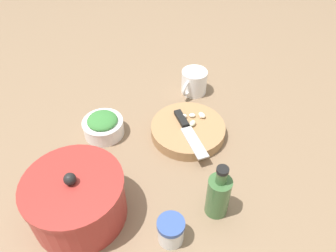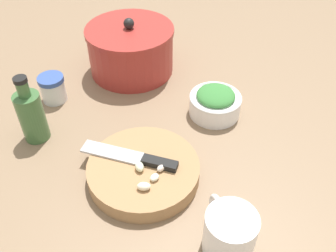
{
  "view_description": "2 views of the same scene",
  "coord_description": "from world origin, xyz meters",
  "px_view_note": "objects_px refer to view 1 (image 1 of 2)",
  "views": [
    {
      "loc": [
        -0.65,
        -0.15,
        0.72
      ],
      "look_at": [
        0.04,
        -0.05,
        0.05
      ],
      "focal_mm": 35.0,
      "sensor_mm": 36.0,
      "label": 1
    },
    {
      "loc": [
        0.46,
        -0.42,
        0.59
      ],
      "look_at": [
        0.06,
        -0.03,
        0.08
      ],
      "focal_mm": 40.0,
      "sensor_mm": 36.0,
      "label": 2
    }
  ],
  "objects_px": {
    "cutting_board": "(188,130)",
    "spice_jar": "(171,231)",
    "garlic_cloves": "(195,118)",
    "oil_bottle": "(218,195)",
    "stock_pot": "(77,199)",
    "herb_bowl": "(103,125)",
    "chef_knife": "(188,130)",
    "coffee_mug": "(194,82)"
  },
  "relations": [
    {
      "from": "cutting_board",
      "to": "spice_jar",
      "type": "relative_size",
      "value": 3.3
    },
    {
      "from": "garlic_cloves",
      "to": "oil_bottle",
      "type": "relative_size",
      "value": 0.49
    },
    {
      "from": "stock_pot",
      "to": "herb_bowl",
      "type": "bearing_deg",
      "value": 4.17
    },
    {
      "from": "herb_bowl",
      "to": "spice_jar",
      "type": "xyz_separation_m",
      "value": [
        -0.32,
        -0.25,
        0.0
      ]
    },
    {
      "from": "chef_knife",
      "to": "spice_jar",
      "type": "xyz_separation_m",
      "value": [
        -0.33,
        0.01,
        -0.0
      ]
    },
    {
      "from": "cutting_board",
      "to": "chef_knife",
      "type": "bearing_deg",
      "value": -177.36
    },
    {
      "from": "chef_knife",
      "to": "spice_jar",
      "type": "relative_size",
      "value": 2.78
    },
    {
      "from": "garlic_cloves",
      "to": "stock_pot",
      "type": "xyz_separation_m",
      "value": [
        -0.35,
        0.25,
        0.02
      ]
    },
    {
      "from": "chef_knife",
      "to": "garlic_cloves",
      "type": "xyz_separation_m",
      "value": [
        0.05,
        -0.02,
        0.0
      ]
    },
    {
      "from": "cutting_board",
      "to": "stock_pot",
      "type": "distance_m",
      "value": 0.4
    },
    {
      "from": "chef_knife",
      "to": "stock_pot",
      "type": "distance_m",
      "value": 0.38
    },
    {
      "from": "cutting_board",
      "to": "garlic_cloves",
      "type": "distance_m",
      "value": 0.04
    },
    {
      "from": "garlic_cloves",
      "to": "oil_bottle",
      "type": "bearing_deg",
      "value": -165.41
    },
    {
      "from": "cutting_board",
      "to": "herb_bowl",
      "type": "xyz_separation_m",
      "value": [
        -0.03,
        0.26,
        0.02
      ]
    },
    {
      "from": "chef_knife",
      "to": "coffee_mug",
      "type": "height_order",
      "value": "coffee_mug"
    },
    {
      "from": "coffee_mug",
      "to": "oil_bottle",
      "type": "bearing_deg",
      "value": -168.84
    },
    {
      "from": "garlic_cloves",
      "to": "oil_bottle",
      "type": "distance_m",
      "value": 0.3
    },
    {
      "from": "herb_bowl",
      "to": "coffee_mug",
      "type": "height_order",
      "value": "coffee_mug"
    },
    {
      "from": "herb_bowl",
      "to": "coffee_mug",
      "type": "distance_m",
      "value": 0.36
    },
    {
      "from": "oil_bottle",
      "to": "herb_bowl",
      "type": "bearing_deg",
      "value": 57.01
    },
    {
      "from": "cutting_board",
      "to": "coffee_mug",
      "type": "relative_size",
      "value": 1.95
    },
    {
      "from": "garlic_cloves",
      "to": "spice_jar",
      "type": "distance_m",
      "value": 0.38
    },
    {
      "from": "coffee_mug",
      "to": "chef_knife",
      "type": "bearing_deg",
      "value": -179.74
    },
    {
      "from": "chef_knife",
      "to": "stock_pot",
      "type": "xyz_separation_m",
      "value": [
        -0.29,
        0.24,
        0.02
      ]
    },
    {
      "from": "cutting_board",
      "to": "spice_jar",
      "type": "bearing_deg",
      "value": 178.7
    },
    {
      "from": "coffee_mug",
      "to": "oil_bottle",
      "type": "height_order",
      "value": "oil_bottle"
    },
    {
      "from": "garlic_cloves",
      "to": "stock_pot",
      "type": "height_order",
      "value": "stock_pot"
    },
    {
      "from": "coffee_mug",
      "to": "oil_bottle",
      "type": "distance_m",
      "value": 0.49
    },
    {
      "from": "spice_jar",
      "to": "oil_bottle",
      "type": "bearing_deg",
      "value": -48.28
    },
    {
      "from": "cutting_board",
      "to": "garlic_cloves",
      "type": "height_order",
      "value": "garlic_cloves"
    },
    {
      "from": "oil_bottle",
      "to": "stock_pot",
      "type": "height_order",
      "value": "oil_bottle"
    },
    {
      "from": "cutting_board",
      "to": "oil_bottle",
      "type": "relative_size",
      "value": 1.4
    },
    {
      "from": "garlic_cloves",
      "to": "coffee_mug",
      "type": "distance_m",
      "value": 0.19
    },
    {
      "from": "herb_bowl",
      "to": "stock_pot",
      "type": "xyz_separation_m",
      "value": [
        -0.28,
        -0.02,
        0.03
      ]
    },
    {
      "from": "cutting_board",
      "to": "herb_bowl",
      "type": "relative_size",
      "value": 1.82
    },
    {
      "from": "stock_pot",
      "to": "oil_bottle",
      "type": "bearing_deg",
      "value": -80.24
    },
    {
      "from": "chef_knife",
      "to": "herb_bowl",
      "type": "relative_size",
      "value": 1.53
    },
    {
      "from": "coffee_mug",
      "to": "stock_pot",
      "type": "relative_size",
      "value": 0.5
    },
    {
      "from": "cutting_board",
      "to": "garlic_cloves",
      "type": "xyz_separation_m",
      "value": [
        0.03,
        -0.02,
        0.03
      ]
    },
    {
      "from": "cutting_board",
      "to": "oil_bottle",
      "type": "bearing_deg",
      "value": -160.07
    },
    {
      "from": "oil_bottle",
      "to": "coffee_mug",
      "type": "bearing_deg",
      "value": 11.16
    },
    {
      "from": "chef_knife",
      "to": "spice_jar",
      "type": "height_order",
      "value": "spice_jar"
    }
  ]
}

